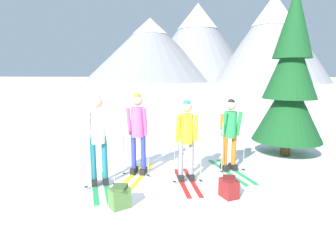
# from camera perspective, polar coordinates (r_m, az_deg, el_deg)

# --- Properties ---
(ground_plane) EXTENTS (400.00, 400.00, 0.00)m
(ground_plane) POSITION_cam_1_polar(r_m,az_deg,el_deg) (6.38, -1.89, -9.83)
(ground_plane) COLOR white
(skier_in_white) EXTENTS (0.99, 1.67, 1.82)m
(skier_in_white) POSITION_cam_1_polar(r_m,az_deg,el_deg) (5.77, -13.71, -1.58)
(skier_in_white) COLOR green
(skier_in_white) RESTS_ON ground
(skier_in_pink) EXTENTS (0.61, 1.63, 1.80)m
(skier_in_pink) POSITION_cam_1_polar(r_m,az_deg,el_deg) (6.24, -5.99, -0.80)
(skier_in_pink) COLOR yellow
(skier_in_pink) RESTS_ON ground
(skier_in_yellow) EXTENTS (0.75, 1.62, 1.69)m
(skier_in_yellow) POSITION_cam_1_polar(r_m,az_deg,el_deg) (5.88, 3.60, -1.99)
(skier_in_yellow) COLOR red
(skier_in_yellow) RESTS_ON ground
(skier_in_green) EXTENTS (1.02, 1.75, 1.65)m
(skier_in_green) POSITION_cam_1_polar(r_m,az_deg,el_deg) (6.65, 12.14, -1.03)
(skier_in_green) COLOR green
(skier_in_green) RESTS_ON ground
(pine_tree_near) EXTENTS (1.81, 1.81, 4.38)m
(pine_tree_near) POSITION_cam_1_polar(r_m,az_deg,el_deg) (8.26, 23.04, 8.13)
(pine_tree_near) COLOR #51381E
(pine_tree_near) RESTS_ON ground
(backpack_on_snow_front) EXTENTS (0.40, 0.39, 0.38)m
(backpack_on_snow_front) POSITION_cam_1_polar(r_m,az_deg,el_deg) (4.97, -9.51, -13.69)
(backpack_on_snow_front) COLOR #4C7238
(backpack_on_snow_front) RESTS_ON ground
(backpack_on_snow_beside) EXTENTS (0.37, 0.40, 0.38)m
(backpack_on_snow_beside) POSITION_cam_1_polar(r_m,az_deg,el_deg) (5.40, 11.95, -11.79)
(backpack_on_snow_beside) COLOR maroon
(backpack_on_snow_beside) RESTS_ON ground
(mountain_ridge_distant) EXTENTS (66.19, 46.73, 23.33)m
(mountain_ridge_distant) POSITION_cam_1_polar(r_m,az_deg,el_deg) (86.79, 5.94, 15.89)
(mountain_ridge_distant) COLOR gray
(mountain_ridge_distant) RESTS_ON ground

